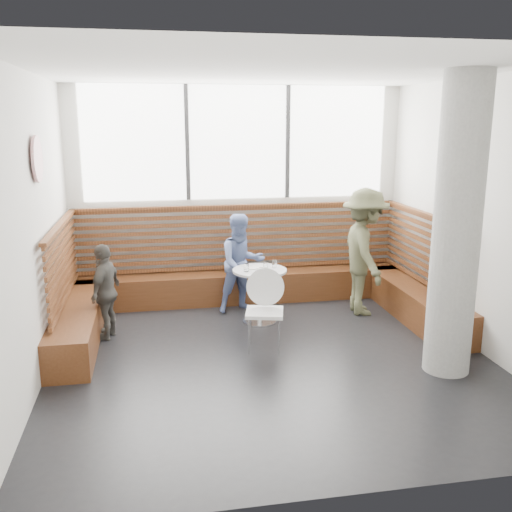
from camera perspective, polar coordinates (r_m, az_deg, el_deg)
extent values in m
cube|color=silver|center=(6.23, 1.65, 3.26)|extent=(5.00, 5.00, 3.20)
cube|color=black|center=(6.70, 1.56, -10.30)|extent=(5.00, 5.00, 0.01)
cube|color=white|center=(6.15, 1.76, 18.05)|extent=(5.00, 5.00, 0.01)
cube|color=white|center=(8.58, -1.81, 11.26)|extent=(4.50, 0.02, 1.65)
cube|color=#3F3F42|center=(8.48, -6.90, 11.15)|extent=(0.06, 0.04, 1.65)
cube|color=#3F3F42|center=(8.71, 3.19, 11.28)|extent=(0.06, 0.04, 1.65)
cube|color=#4A2712|center=(8.71, -1.48, -3.07)|extent=(5.00, 0.50, 0.45)
cube|color=#4A2712|center=(7.72, -17.09, -5.87)|extent=(0.50, 2.50, 0.45)
cube|color=#4A2712|center=(8.44, 14.93, -4.09)|extent=(0.50, 2.50, 0.45)
cube|color=#4F2913|center=(8.70, -1.68, 1.82)|extent=(4.88, 0.08, 0.98)
cube|color=#4F2913|center=(7.55, -18.75, -0.70)|extent=(0.08, 2.38, 0.98)
cube|color=#4F2913|center=(8.33, 16.29, 0.76)|extent=(0.08, 2.38, 0.98)
cylinder|color=gray|center=(6.34, 19.44, 2.66)|extent=(0.50, 0.50, 3.20)
cylinder|color=white|center=(6.52, -21.04, 9.03)|extent=(0.03, 0.50, 0.50)
cylinder|color=silver|center=(7.87, 0.36, -6.54)|extent=(0.46, 0.46, 0.02)
cylinder|color=silver|center=(7.75, 0.36, -4.03)|extent=(0.07, 0.07, 0.72)
cylinder|color=#B7B7BA|center=(7.65, 0.37, -1.47)|extent=(0.73, 0.73, 0.03)
cube|color=white|center=(6.81, 0.86, -5.67)|extent=(0.44, 0.42, 0.04)
cylinder|color=white|center=(6.91, 0.57, -3.12)|extent=(0.46, 0.11, 0.46)
cylinder|color=silver|center=(6.73, -0.38, -8.17)|extent=(0.02, 0.02, 0.45)
cylinder|color=silver|center=(6.79, 2.60, -7.96)|extent=(0.02, 0.02, 0.45)
cylinder|color=silver|center=(7.01, -0.83, -7.24)|extent=(0.02, 0.02, 0.45)
cylinder|color=silver|center=(7.08, 2.03, -7.05)|extent=(0.02, 0.02, 0.45)
imported|color=#4E5035|center=(8.16, 10.79, 0.41)|extent=(0.76, 1.21, 1.79)
imported|color=#6579B0|center=(8.12, -1.45, -0.74)|extent=(0.80, 0.68, 1.42)
imported|color=#4F4C47|center=(7.41, -14.81, -3.43)|extent=(0.52, 0.77, 1.22)
cylinder|color=white|center=(7.72, -0.41, -1.16)|extent=(0.20, 0.20, 0.01)
cylinder|color=white|center=(7.80, 0.53, -1.00)|extent=(0.19, 0.19, 0.01)
cylinder|color=white|center=(7.53, -0.98, -1.16)|extent=(0.07, 0.07, 0.11)
cylinder|color=white|center=(7.61, 0.96, -1.03)|extent=(0.06, 0.06, 0.10)
cylinder|color=white|center=(7.72, 1.85, -0.82)|extent=(0.06, 0.06, 0.10)
cube|color=#A5C64C|center=(7.50, 0.82, -1.64)|extent=(0.26, 0.21, 0.00)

